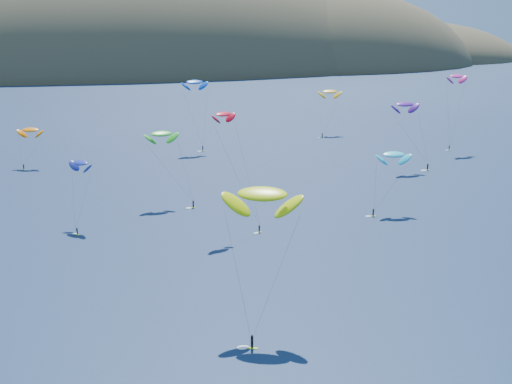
{
  "coord_description": "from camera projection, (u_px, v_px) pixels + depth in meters",
  "views": [
    {
      "loc": [
        -30.08,
        -65.7,
        47.98
      ],
      "look_at": [
        10.19,
        80.0,
        9.0
      ],
      "focal_mm": 50.0,
      "sensor_mm": 36.0,
      "label": 1
    }
  ],
  "objects": [
    {
      "name": "island",
      "position": [
        141.0,
        78.0,
        618.77
      ],
      "size": [
        730.0,
        300.0,
        210.0
      ],
      "color": "#3D3526",
      "rests_on": "ground"
    },
    {
      "name": "kitesurfer_1",
      "position": [
        30.0,
        130.0,
        221.69
      ],
      "size": [
        8.98,
        9.16,
        13.68
      ],
      "rotation": [
        0.0,
        0.0,
        -0.37
      ],
      "color": "#96CF17",
      "rests_on": "ground"
    },
    {
      "name": "kitesurfer_2",
      "position": [
        262.0,
        194.0,
        108.99
      ],
      "size": [
        13.15,
        15.54,
        23.81
      ],
      "rotation": [
        0.0,
        0.0,
        -0.43
      ],
      "color": "#96CF17",
      "rests_on": "ground"
    },
    {
      "name": "kitesurfer_3",
      "position": [
        161.0,
        134.0,
        178.91
      ],
      "size": [
        11.38,
        11.3,
        19.86
      ],
      "rotation": [
        0.0,
        0.0,
        0.14
      ],
      "color": "#96CF17",
      "rests_on": "ground"
    },
    {
      "name": "kitesurfer_4",
      "position": [
        195.0,
        82.0,
        245.89
      ],
      "size": [
        10.03,
        8.41,
        26.04
      ],
      "rotation": [
        0.0,
        0.0,
        0.19
      ],
      "color": "#96CF17",
      "rests_on": "ground"
    },
    {
      "name": "kitesurfer_5",
      "position": [
        394.0,
        155.0,
        172.31
      ],
      "size": [
        12.05,
        7.27,
        16.12
      ],
      "rotation": [
        0.0,
        0.0,
        -0.12
      ],
      "color": "#96CF17",
      "rests_on": "ground"
    },
    {
      "name": "kitesurfer_6",
      "position": [
        405.0,
        104.0,
        217.69
      ],
      "size": [
        11.2,
        9.36,
        22.28
      ],
      "rotation": [
        0.0,
        0.0,
        0.11
      ],
      "color": "#96CF17",
      "rests_on": "ground"
    },
    {
      "name": "kitesurfer_8",
      "position": [
        457.0,
        76.0,
        245.9
      ],
      "size": [
        9.25,
        5.77,
        27.77
      ],
      "rotation": [
        0.0,
        0.0,
        0.22
      ],
      "color": "#96CF17",
      "rests_on": "ground"
    },
    {
      "name": "kitesurfer_9",
      "position": [
        223.0,
        115.0,
        155.86
      ],
      "size": [
        10.41,
        10.02,
        27.35
      ],
      "rotation": [
        0.0,
        0.0,
        0.51
      ],
      "color": "#96CF17",
      "rests_on": "ground"
    },
    {
      "name": "kitesurfer_10",
      "position": [
        81.0,
        163.0,
        160.85
      ],
      "size": [
        6.69,
        13.15,
        16.19
      ],
      "rotation": [
        0.0,
        0.0,
        -0.95
      ],
      "color": "#96CF17",
      "rests_on": "ground"
    },
    {
      "name": "kitesurfer_11",
      "position": [
        330.0,
        92.0,
        280.11
      ],
      "size": [
        12.13,
        13.28,
        18.92
      ],
      "rotation": [
        0.0,
        0.0,
        -0.16
      ],
      "color": "#96CF17",
      "rests_on": "ground"
    }
  ]
}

